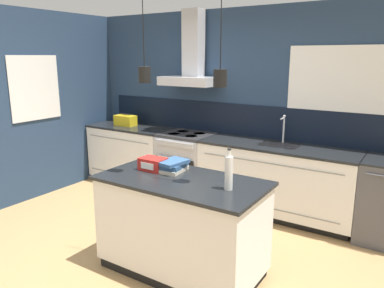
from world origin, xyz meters
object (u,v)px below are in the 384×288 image
(book_stack, at_px, (173,166))
(yellow_toolbox, at_px, (125,120))
(oven_range, at_px, (187,164))
(bottle_on_island, at_px, (229,172))
(red_supply_box, at_px, (153,164))

(book_stack, bearing_deg, yellow_toolbox, 142.67)
(oven_range, relative_size, book_stack, 2.88)
(bottle_on_island, distance_m, book_stack, 0.70)
(oven_range, xyz_separation_m, book_stack, (0.87, -1.55, 0.51))
(bottle_on_island, distance_m, red_supply_box, 0.87)
(bottle_on_island, height_order, red_supply_box, bottle_on_island)
(bottle_on_island, relative_size, yellow_toolbox, 1.02)
(oven_range, xyz_separation_m, red_supply_box, (0.69, -1.62, 0.51))
(bottle_on_island, xyz_separation_m, book_stack, (-0.67, 0.16, -0.09))
(red_supply_box, xyz_separation_m, yellow_toolbox, (-1.85, 1.62, 0.02))
(red_supply_box, bearing_deg, oven_range, 113.02)
(book_stack, distance_m, yellow_toolbox, 2.56)
(oven_range, relative_size, bottle_on_island, 2.63)
(oven_range, bearing_deg, yellow_toolbox, 179.79)
(bottle_on_island, bearing_deg, book_stack, 166.78)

